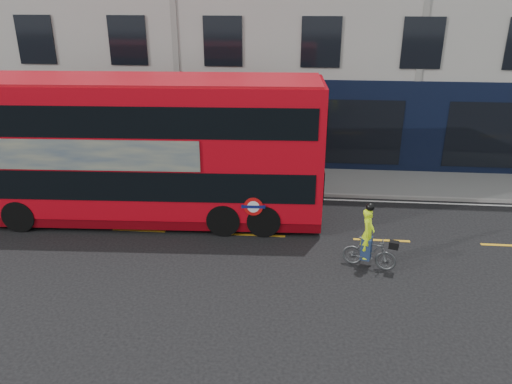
# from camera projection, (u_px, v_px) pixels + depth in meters

# --- Properties ---
(ground) EXTENTS (120.00, 120.00, 0.00)m
(ground) POSITION_uv_depth(u_px,v_px,m) (124.00, 252.00, 15.32)
(ground) COLOR black
(ground) RESTS_ON ground
(pavement) EXTENTS (60.00, 3.00, 0.12)m
(pavement) POSITION_uv_depth(u_px,v_px,m) (175.00, 177.00, 21.29)
(pavement) COLOR slate
(pavement) RESTS_ON ground
(kerb) EXTENTS (60.00, 0.12, 0.13)m
(kerb) POSITION_uv_depth(u_px,v_px,m) (166.00, 190.00, 19.91)
(kerb) COLOR gray
(kerb) RESTS_ON ground
(road_edge_line) EXTENTS (58.00, 0.10, 0.01)m
(road_edge_line) POSITION_uv_depth(u_px,v_px,m) (164.00, 194.00, 19.65)
(road_edge_line) COLOR silver
(road_edge_line) RESTS_ON ground
(lane_dashes) EXTENTS (58.00, 0.12, 0.01)m
(lane_dashes) POSITION_uv_depth(u_px,v_px,m) (139.00, 230.00, 16.70)
(lane_dashes) COLOR gold
(lane_dashes) RESTS_ON ground
(bus) EXTENTS (12.21, 3.27, 4.88)m
(bus) POSITION_uv_depth(u_px,v_px,m) (143.00, 149.00, 16.74)
(bus) COLOR red
(bus) RESTS_ON ground
(cyclist) EXTENTS (1.62, 0.87, 2.02)m
(cyclist) POSITION_uv_depth(u_px,v_px,m) (369.00, 246.00, 14.27)
(cyclist) COLOR #4A4D4F
(cyclist) RESTS_ON ground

